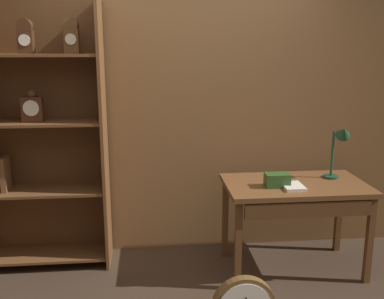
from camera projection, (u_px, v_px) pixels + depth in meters
back_wood_panel at (178, 110)px, 3.90m from camera, size 4.80×0.05×2.60m
bookshelf at (34, 137)px, 3.62m from camera, size 1.11×0.37×2.24m
workbench at (296, 195)px, 3.59m from camera, size 1.15×0.67×0.76m
desk_lamp at (340, 143)px, 3.64m from camera, size 0.20×0.20×0.48m
toolbox_small at (277, 180)px, 3.49m from camera, size 0.19×0.12×0.11m
open_repair_manual at (293, 186)px, 3.47m from camera, size 0.16×0.22×0.02m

